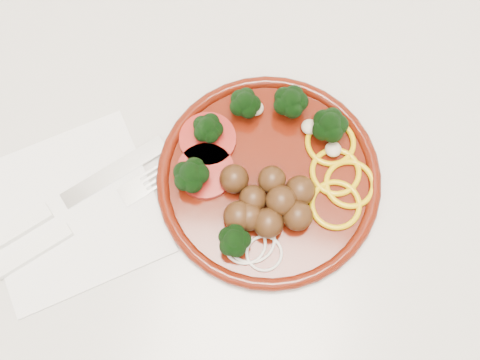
% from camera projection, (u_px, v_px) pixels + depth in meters
% --- Properties ---
extents(counter, '(2.40, 0.60, 0.90)m').
position_uv_depth(counter, '(159.00, 231.00, 1.11)').
color(counter, silver).
rests_on(counter, ground).
extents(plate, '(0.25, 0.25, 0.05)m').
position_uv_depth(plate, '(266.00, 176.00, 0.65)').
color(plate, '#4A1006').
rests_on(plate, counter).
extents(napkin, '(0.25, 0.25, 0.00)m').
position_uv_depth(napkin, '(72.00, 210.00, 0.65)').
color(napkin, white).
rests_on(napkin, counter).
extents(knife, '(0.18, 0.18, 0.01)m').
position_uv_depth(knife, '(44.00, 213.00, 0.65)').
color(knife, silver).
rests_on(knife, napkin).
extents(fork, '(0.16, 0.16, 0.01)m').
position_uv_depth(fork, '(54.00, 239.00, 0.64)').
color(fork, white).
rests_on(fork, napkin).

